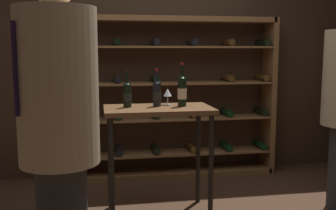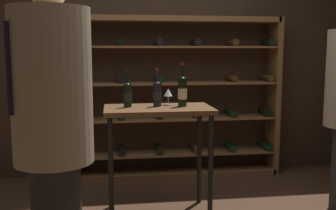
{
  "view_description": "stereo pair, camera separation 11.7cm",
  "coord_description": "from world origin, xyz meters",
  "px_view_note": "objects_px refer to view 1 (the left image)",
  "views": [
    {
      "loc": [
        -0.68,
        -3.09,
        1.47
      ],
      "look_at": [
        -0.08,
        0.3,
        1.0
      ],
      "focal_mm": 42.76,
      "sensor_mm": 36.0,
      "label": 1
    },
    {
      "loc": [
        -0.56,
        -3.11,
        1.47
      ],
      "look_at": [
        -0.08,
        0.3,
        1.0
      ],
      "focal_mm": 42.76,
      "sensor_mm": 36.0,
      "label": 2
    }
  ],
  "objects_px": {
    "wine_rack": "(175,98)",
    "wine_glass_stemmed_center": "(168,93)",
    "tasting_table": "(158,124)",
    "wine_bottle_red_label": "(157,93)",
    "wine_bottle_gold_foil": "(182,90)",
    "person_guest_blue_shirt": "(59,123)",
    "wine_bottle_black_capsule": "(127,94)"
  },
  "relations": [
    {
      "from": "person_guest_blue_shirt",
      "to": "wine_bottle_black_capsule",
      "type": "relative_size",
      "value": 6.05
    },
    {
      "from": "tasting_table",
      "to": "wine_bottle_red_label",
      "type": "height_order",
      "value": "wine_bottle_red_label"
    },
    {
      "from": "wine_rack",
      "to": "wine_glass_stemmed_center",
      "type": "bearing_deg",
      "value": -104.67
    },
    {
      "from": "wine_bottle_gold_foil",
      "to": "person_guest_blue_shirt",
      "type": "bearing_deg",
      "value": -130.61
    },
    {
      "from": "tasting_table",
      "to": "wine_glass_stemmed_center",
      "type": "height_order",
      "value": "wine_glass_stemmed_center"
    },
    {
      "from": "wine_bottle_gold_foil",
      "to": "wine_bottle_black_capsule",
      "type": "relative_size",
      "value": 1.23
    },
    {
      "from": "person_guest_blue_shirt",
      "to": "wine_bottle_black_capsule",
      "type": "xyz_separation_m",
      "value": [
        0.48,
        1.14,
        0.04
      ]
    },
    {
      "from": "wine_rack",
      "to": "tasting_table",
      "type": "xyz_separation_m",
      "value": [
        -0.36,
        -1.11,
        -0.09
      ]
    },
    {
      "from": "wine_bottle_gold_foil",
      "to": "wine_bottle_red_label",
      "type": "relative_size",
      "value": 1.16
    },
    {
      "from": "wine_bottle_gold_foil",
      "to": "wine_bottle_black_capsule",
      "type": "xyz_separation_m",
      "value": [
        -0.49,
        0.02,
        -0.03
      ]
    },
    {
      "from": "wine_rack",
      "to": "wine_bottle_red_label",
      "type": "distance_m",
      "value": 1.12
    },
    {
      "from": "wine_bottle_black_capsule",
      "to": "tasting_table",
      "type": "bearing_deg",
      "value": -11.2
    },
    {
      "from": "tasting_table",
      "to": "wine_bottle_black_capsule",
      "type": "relative_size",
      "value": 3.09
    },
    {
      "from": "person_guest_blue_shirt",
      "to": "wine_glass_stemmed_center",
      "type": "relative_size",
      "value": 12.83
    },
    {
      "from": "wine_rack",
      "to": "wine_bottle_black_capsule",
      "type": "height_order",
      "value": "wine_rack"
    },
    {
      "from": "wine_bottle_red_label",
      "to": "wine_rack",
      "type": "bearing_deg",
      "value": 70.77
    },
    {
      "from": "tasting_table",
      "to": "person_guest_blue_shirt",
      "type": "xyz_separation_m",
      "value": [
        -0.74,
        -1.09,
        0.22
      ]
    },
    {
      "from": "wine_rack",
      "to": "wine_glass_stemmed_center",
      "type": "distance_m",
      "value": 1.02
    },
    {
      "from": "wine_bottle_red_label",
      "to": "wine_bottle_black_capsule",
      "type": "bearing_deg",
      "value": -176.85
    },
    {
      "from": "tasting_table",
      "to": "wine_bottle_gold_foil",
      "type": "bearing_deg",
      "value": 8.06
    },
    {
      "from": "wine_glass_stemmed_center",
      "to": "person_guest_blue_shirt",
      "type": "bearing_deg",
      "value": -124.75
    },
    {
      "from": "tasting_table",
      "to": "wine_glass_stemmed_center",
      "type": "relative_size",
      "value": 6.55
    },
    {
      "from": "wine_bottle_red_label",
      "to": "wine_bottle_black_capsule",
      "type": "distance_m",
      "value": 0.26
    },
    {
      "from": "tasting_table",
      "to": "person_guest_blue_shirt",
      "type": "distance_m",
      "value": 1.34
    },
    {
      "from": "tasting_table",
      "to": "wine_bottle_gold_foil",
      "type": "height_order",
      "value": "wine_bottle_gold_foil"
    },
    {
      "from": "tasting_table",
      "to": "wine_bottle_red_label",
      "type": "bearing_deg",
      "value": 91.3
    },
    {
      "from": "tasting_table",
      "to": "wine_bottle_red_label",
      "type": "distance_m",
      "value": 0.27
    },
    {
      "from": "wine_bottle_gold_foil",
      "to": "wine_bottle_black_capsule",
      "type": "distance_m",
      "value": 0.49
    },
    {
      "from": "wine_bottle_black_capsule",
      "to": "wine_glass_stemmed_center",
      "type": "relative_size",
      "value": 2.12
    },
    {
      "from": "wine_rack",
      "to": "person_guest_blue_shirt",
      "type": "xyz_separation_m",
      "value": [
        -1.1,
        -2.2,
        0.13
      ]
    },
    {
      "from": "tasting_table",
      "to": "wine_bottle_gold_foil",
      "type": "distance_m",
      "value": 0.36
    },
    {
      "from": "wine_bottle_gold_foil",
      "to": "wine_glass_stemmed_center",
      "type": "relative_size",
      "value": 2.6
    }
  ]
}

